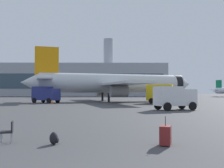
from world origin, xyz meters
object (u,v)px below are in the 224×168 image
at_px(cargo_van, 174,97).
at_px(gate_chair, 9,130).
at_px(airplane_at_gate, 114,83).
at_px(rolling_suitcase, 165,135).
at_px(fuel_truck, 164,93).
at_px(safety_cone_near, 156,102).
at_px(service_truck, 46,94).
at_px(safety_cone_far, 173,102).
at_px(safety_cone_mid, 166,99).
at_px(safety_cone_outer, 52,101).
at_px(traveller_backpack, 54,138).

distance_m(cargo_van, gate_chair, 21.23).
bearing_deg(airplane_at_gate, cargo_van, -75.29).
bearing_deg(rolling_suitcase, gate_chair, 175.42).
bearing_deg(fuel_truck, safety_cone_near, -120.32).
bearing_deg(rolling_suitcase, airplane_at_gate, 91.68).
bearing_deg(service_truck, safety_cone_far, -8.10).
distance_m(fuel_truck, gate_chair, 36.19).
height_order(safety_cone_mid, safety_cone_outer, safety_cone_outer).
relative_size(safety_cone_near, safety_cone_far, 1.20).
height_order(fuel_truck, traveller_backpack, fuel_truck).
distance_m(safety_cone_far, safety_cone_outer, 20.24).
xyz_separation_m(airplane_at_gate, safety_cone_near, (6.44, -11.84, -3.30)).
bearing_deg(safety_cone_outer, service_truck, 127.81).
relative_size(cargo_van, gate_chair, 5.57).
bearing_deg(safety_cone_far, safety_cone_outer, 177.16).
bearing_deg(fuel_truck, safety_cone_far, -48.96).
distance_m(airplane_at_gate, safety_cone_near, 13.87).
distance_m(service_truck, cargo_van, 25.36).
height_order(fuel_truck, gate_chair, fuel_truck).
bearing_deg(airplane_at_gate, traveller_backpack, -94.13).
height_order(safety_cone_outer, rolling_suitcase, rolling_suitcase).
xyz_separation_m(airplane_at_gate, gate_chair, (-4.93, -41.92, -3.16)).
relative_size(cargo_van, safety_cone_mid, 7.27).
bearing_deg(traveller_backpack, fuel_truck, 71.21).
relative_size(safety_cone_far, traveller_backpack, 1.27).
bearing_deg(rolling_suitcase, cargo_van, 74.77).
xyz_separation_m(service_truck, safety_cone_mid, (23.25, 8.73, -1.28)).
distance_m(airplane_at_gate, gate_chair, 42.32).
bearing_deg(airplane_at_gate, rolling_suitcase, -88.32).
bearing_deg(safety_cone_outer, safety_cone_mid, 26.62).
height_order(service_truck, cargo_van, service_truck).
distance_m(safety_cone_far, traveller_backpack, 34.95).
xyz_separation_m(safety_cone_near, safety_cone_mid, (4.61, 14.02, -0.04)).
bearing_deg(safety_cone_mid, safety_cone_near, -108.20).
bearing_deg(safety_cone_mid, traveller_backpack, -107.61).
bearing_deg(safety_cone_near, service_truck, 164.15).
relative_size(cargo_van, safety_cone_outer, 6.78).
relative_size(airplane_at_gate, traveller_backpack, 73.26).
bearing_deg(cargo_van, safety_cone_mid, 79.64).
relative_size(service_truck, safety_cone_mid, 7.99).
xyz_separation_m(airplane_at_gate, safety_cone_mid, (11.04, 2.18, -3.33)).
relative_size(rolling_suitcase, gate_chair, 1.28).
xyz_separation_m(cargo_van, safety_cone_near, (0.16, 12.07, -1.09)).
bearing_deg(safety_cone_far, airplane_at_gate, 134.96).
distance_m(service_truck, safety_cone_mid, 24.87).
height_order(safety_cone_mid, safety_cone_far, safety_cone_mid).
height_order(safety_cone_near, safety_cone_far, safety_cone_near).
distance_m(cargo_van, rolling_suitcase, 19.21).
height_order(safety_cone_mid, gate_chair, gate_chair).
bearing_deg(gate_chair, safety_cone_outer, 99.63).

